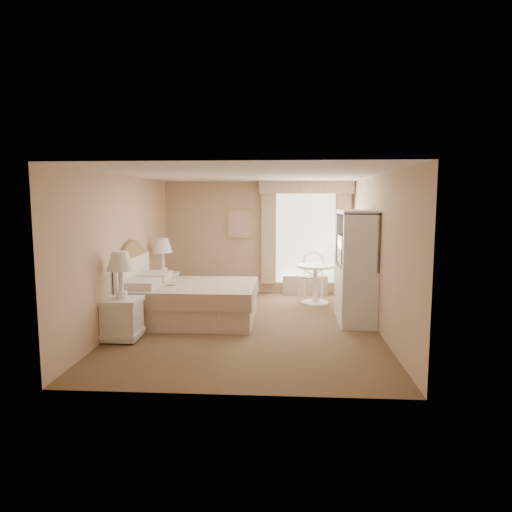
# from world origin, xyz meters

# --- Properties ---
(room) EXTENTS (4.21, 5.51, 2.51)m
(room) POSITION_xyz_m (0.00, 0.00, 1.25)
(room) COLOR brown
(room) RESTS_ON ground
(window) EXTENTS (2.05, 0.22, 2.51)m
(window) POSITION_xyz_m (1.05, 2.65, 1.34)
(window) COLOR white
(window) RESTS_ON room
(framed_art) EXTENTS (0.52, 0.04, 0.62)m
(framed_art) POSITION_xyz_m (-0.45, 2.71, 1.55)
(framed_art) COLOR tan
(framed_art) RESTS_ON room
(bed) EXTENTS (2.17, 1.71, 1.51)m
(bed) POSITION_xyz_m (-1.12, 0.26, 0.36)
(bed) COLOR tan
(bed) RESTS_ON room
(nightstand_near) EXTENTS (0.55, 0.55, 1.32)m
(nightstand_near) POSITION_xyz_m (-1.84, -0.91, 0.50)
(nightstand_near) COLOR white
(nightstand_near) RESTS_ON room
(nightstand_far) EXTENTS (0.55, 0.55, 1.32)m
(nightstand_far) POSITION_xyz_m (-1.84, 1.43, 0.50)
(nightstand_far) COLOR white
(nightstand_far) RESTS_ON room
(round_table) EXTENTS (0.74, 0.74, 0.78)m
(round_table) POSITION_xyz_m (1.22, 1.72, 0.52)
(round_table) COLOR white
(round_table) RESTS_ON room
(cafe_chair) EXTENTS (0.62, 0.62, 1.02)m
(cafe_chair) POSITION_xyz_m (1.16, 1.99, 0.59)
(cafe_chair) COLOR white
(cafe_chair) RESTS_ON room
(armoire) EXTENTS (0.58, 1.16, 1.93)m
(armoire) POSITION_xyz_m (1.81, 0.36, 0.80)
(armoire) COLOR white
(armoire) RESTS_ON room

